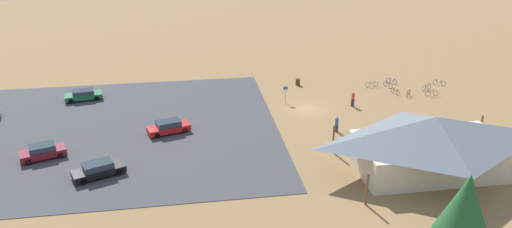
% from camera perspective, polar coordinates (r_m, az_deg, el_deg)
% --- Properties ---
extents(ground, '(160.00, 160.00, 0.00)m').
position_cam_1_polar(ground, '(60.15, 5.98, 0.60)').
color(ground, '#937047').
rests_on(ground, ground).
extents(parking_lot_asphalt, '(37.75, 30.70, 0.05)m').
position_cam_1_polar(parking_lot_asphalt, '(56.35, -17.13, -1.98)').
color(parking_lot_asphalt, '#424247').
rests_on(parking_lot_asphalt, ground).
extents(bike_pavilion, '(16.10, 9.69, 5.37)m').
position_cam_1_polar(bike_pavilion, '(48.04, 19.64, -2.90)').
color(bike_pavilion, beige).
rests_on(bike_pavilion, ground).
extents(trash_bin, '(0.60, 0.60, 0.90)m').
position_cam_1_polar(trash_bin, '(67.68, 4.82, 3.70)').
color(trash_bin, brown).
rests_on(trash_bin, ground).
extents(lot_sign, '(0.56, 0.08, 2.20)m').
position_cam_1_polar(lot_sign, '(61.28, 3.41, 2.55)').
color(lot_sign, '#99999E').
rests_on(lot_sign, ground).
extents(pine_far_west, '(3.84, 3.84, 6.84)m').
position_cam_1_polar(pine_far_west, '(36.42, 22.94, -9.73)').
color(pine_far_west, brown).
rests_on(pine_far_west, ground).
extents(bicycle_black_trailside, '(1.28, 1.17, 0.81)m').
position_cam_1_polar(bicycle_black_trailside, '(71.91, 20.31, 3.40)').
color(bicycle_black_trailside, black).
rests_on(bicycle_black_trailside, ground).
extents(bicycle_yellow_near_porch, '(1.78, 0.48, 0.89)m').
position_cam_1_polar(bicycle_yellow_near_porch, '(67.50, 19.55, 2.27)').
color(bicycle_yellow_near_porch, black).
rests_on(bicycle_yellow_near_porch, ground).
extents(bicycle_purple_yard_right, '(1.04, 1.31, 0.76)m').
position_cam_1_polar(bicycle_purple_yard_right, '(70.55, 15.32, 3.67)').
color(bicycle_purple_yard_right, black).
rests_on(bicycle_purple_yard_right, ground).
extents(bicycle_teal_yard_center, '(1.62, 0.74, 0.88)m').
position_cam_1_polar(bicycle_teal_yard_center, '(69.32, 19.02, 2.90)').
color(bicycle_teal_yard_center, black).
rests_on(bicycle_teal_yard_center, ground).
extents(bicycle_orange_yard_left, '(1.13, 1.27, 0.80)m').
position_cam_1_polar(bicycle_orange_yard_left, '(66.49, 17.11, 2.26)').
color(bicycle_orange_yard_left, black).
rests_on(bicycle_orange_yard_left, ground).
extents(bicycle_green_near_sign, '(1.78, 0.48, 0.82)m').
position_cam_1_polar(bicycle_green_near_sign, '(68.54, 13.14, 3.34)').
color(bicycle_green_near_sign, black).
rests_on(bicycle_green_near_sign, ground).
extents(bicycle_blue_front_row, '(0.66, 1.66, 0.83)m').
position_cam_1_polar(bicycle_blue_front_row, '(68.90, 14.92, 3.28)').
color(bicycle_blue_front_row, black).
rests_on(bicycle_blue_front_row, ground).
extents(bicycle_red_yard_front, '(0.58, 1.65, 0.80)m').
position_cam_1_polar(bicycle_red_yard_front, '(66.81, 15.72, 2.53)').
color(bicycle_red_yard_front, black).
rests_on(bicycle_red_yard_front, ground).
extents(car_green_mid_lot, '(4.73, 2.63, 1.29)m').
position_cam_1_polar(car_green_mid_lot, '(65.86, -19.22, 2.09)').
color(car_green_mid_lot, '#1E6B3D').
rests_on(car_green_mid_lot, parking_lot_asphalt).
extents(car_black_by_curb, '(4.97, 3.42, 1.39)m').
position_cam_1_polar(car_black_by_curb, '(47.41, -17.66, -6.08)').
color(car_black_by_curb, black).
rests_on(car_black_by_curb, parking_lot_asphalt).
extents(car_maroon_near_entry, '(4.57, 3.10, 1.40)m').
position_cam_1_polar(car_maroon_near_entry, '(52.50, -23.31, -3.98)').
color(car_maroon_near_entry, maroon).
rests_on(car_maroon_near_entry, parking_lot_asphalt).
extents(car_red_far_end, '(4.83, 3.02, 1.39)m').
position_cam_1_polar(car_red_far_end, '(54.16, -10.01, -1.46)').
color(car_red_far_end, red).
rests_on(car_red_far_end, parking_lot_asphalt).
extents(visitor_at_bikes, '(0.40, 0.37, 1.79)m').
position_cam_1_polar(visitor_at_bikes, '(54.31, 9.26, -1.10)').
color(visitor_at_bikes, '#2D3347').
rests_on(visitor_at_bikes, ground).
extents(visitor_crossing_yard, '(0.39, 0.36, 1.85)m').
position_cam_1_polar(visitor_crossing_yard, '(61.38, 11.08, 1.74)').
color(visitor_crossing_yard, '#2D3347').
rests_on(visitor_crossing_yard, ground).
extents(visitor_by_pavilion, '(0.37, 0.36, 1.74)m').
position_cam_1_polar(visitor_by_pavilion, '(56.74, 18.90, -1.05)').
color(visitor_by_pavilion, '#2D3347').
rests_on(visitor_by_pavilion, ground).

